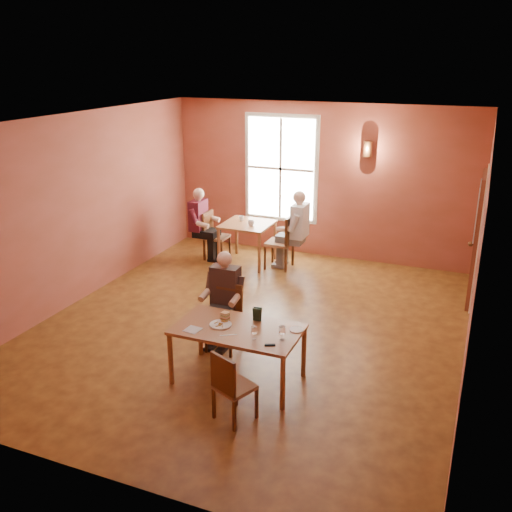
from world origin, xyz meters
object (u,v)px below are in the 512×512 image
at_px(diner_white, 281,231).
at_px(chair_diner_maroon, 217,236).
at_px(diner_main, 222,307).
at_px(chair_diner_white, 279,242).
at_px(chair_empty, 235,385).
at_px(chair_diner_main, 224,319).
at_px(main_table, 238,354).
at_px(second_table, 247,243).
at_px(diner_maroon, 215,225).

relative_size(diner_white, chair_diner_maroon, 1.52).
relative_size(diner_main, chair_diner_white, 1.25).
height_order(chair_empty, chair_diner_white, chair_diner_white).
bearing_deg(chair_diner_maroon, diner_main, 27.15).
distance_m(chair_empty, diner_white, 4.81).
relative_size(chair_diner_main, chair_empty, 1.08).
xyz_separation_m(main_table, chair_empty, (0.29, -0.74, 0.06)).
bearing_deg(chair_diner_main, chair_diner_maroon, -62.64).
distance_m(main_table, chair_diner_maroon, 4.50).
xyz_separation_m(chair_diner_main, chair_diner_maroon, (-1.69, 3.27, 0.02)).
bearing_deg(chair_diner_main, chair_empty, 119.70).
xyz_separation_m(chair_diner_main, diner_white, (-0.36, 3.27, 0.27)).
relative_size(chair_empty, chair_diner_maroon, 0.88).
bearing_deg(main_table, chair_diner_white, 102.83).
xyz_separation_m(diner_main, diner_white, (-0.36, 3.30, 0.08)).
bearing_deg(diner_white, chair_diner_maroon, 90.00).
bearing_deg(second_table, main_table, -68.52).
distance_m(chair_diner_white, diner_white, 0.21).
bearing_deg(chair_diner_main, diner_maroon, -62.22).
xyz_separation_m(second_table, chair_diner_maroon, (-0.65, 0.00, 0.07)).
relative_size(diner_main, chair_empty, 1.53).
relative_size(main_table, chair_diner_maroon, 1.61).
distance_m(main_table, second_table, 4.22).
xyz_separation_m(main_table, chair_diner_white, (-0.89, 3.92, 0.16)).
xyz_separation_m(chair_diner_white, diner_white, (0.03, 0.00, 0.21)).
bearing_deg(diner_maroon, diner_main, 27.56).
height_order(chair_diner_main, diner_white, diner_white).
height_order(main_table, chair_diner_main, chair_diner_main).
xyz_separation_m(chair_diner_white, diner_maroon, (-1.33, 0.00, 0.17)).
bearing_deg(diner_main, chair_diner_white, -83.20).
distance_m(chair_diner_main, second_table, 3.44).
bearing_deg(main_table, chair_diner_maroon, 119.22).
bearing_deg(second_table, chair_diner_main, -72.31).
bearing_deg(chair_empty, main_table, 134.71).
height_order(second_table, diner_maroon, diner_maroon).
bearing_deg(main_table, chair_diner_main, 127.57).
bearing_deg(diner_main, diner_white, -83.72).
bearing_deg(diner_main, chair_diner_maroon, -62.85).
relative_size(diner_main, chair_diner_maroon, 1.35).
bearing_deg(diner_white, chair_empty, -166.08).
bearing_deg(diner_white, diner_maroon, 90.00).
height_order(chair_diner_white, diner_white, diner_white).
height_order(chair_diner_main, chair_empty, chair_diner_main).
distance_m(diner_main, second_table, 3.47).
height_order(chair_diner_main, diner_maroon, diner_maroon).
distance_m(diner_main, chair_empty, 1.59).
xyz_separation_m(diner_white, diner_maroon, (-1.36, 0.00, -0.04)).
bearing_deg(chair_diner_white, chair_diner_maroon, 90.00).
xyz_separation_m(chair_empty, chair_diner_maroon, (-2.49, 4.66, 0.06)).
height_order(chair_empty, diner_maroon, diner_maroon).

